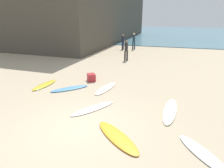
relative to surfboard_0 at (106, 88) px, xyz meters
The scene contains 14 objects.
ground_plane 4.09m from the surfboard_0, 86.20° to the right, with size 120.00×120.00×0.00m, color tan.
ocean_water 35.64m from the surfboard_0, 89.56° to the left, with size 120.00×40.00×0.08m, color slate.
coastal_headland 28.83m from the surfboard_0, 132.59° to the left, with size 30.80×27.17×8.83m, color #474238.
surfboard_0 is the anchor object (origin of this frame).
surfboard_1 4.64m from the surfboard_0, 67.27° to the right, with size 0.59×2.22×0.09m, color orange.
surfboard_2 3.85m from the surfboard_0, 28.15° to the right, with size 0.52×2.57×0.08m, color silver.
surfboard_3 6.18m from the surfboard_0, 45.13° to the right, with size 0.49×1.94×0.07m, color white.
surfboard_4 3.50m from the surfboard_0, behind, with size 0.54×1.96×0.08m, color yellow.
surfboard_5 2.53m from the surfboard_0, 84.28° to the right, with size 0.49×2.16×0.06m, color white.
surfboard_6 1.94m from the surfboard_0, 160.85° to the right, with size 0.48×2.05×0.08m, color #5093D4.
beachgoer_near 13.20m from the surfboard_0, 94.28° to the left, with size 0.34×0.30×1.82m.
beachgoer_mid 7.23m from the surfboard_0, 94.07° to the left, with size 0.38×0.38×1.72m.
beachgoer_far 12.79m from the surfboard_0, 99.55° to the left, with size 0.34×0.34×1.68m.
beach_cooler 1.64m from the surfboard_0, 140.30° to the left, with size 0.53×0.43×0.43m, color #B2282D.
Camera 1 is at (2.98, -5.71, 3.83)m, focal length 32.68 mm.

